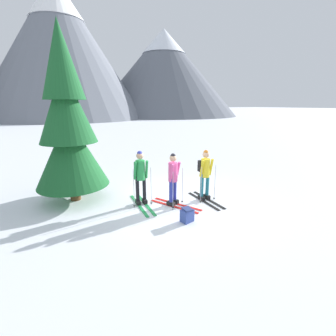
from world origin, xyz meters
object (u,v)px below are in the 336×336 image
object	(u,v)px
skier_in_yellow	(205,172)
pine_tree_near	(68,124)
skier_in_green	(140,175)
backpack_on_snow_front	(187,215)
skier_in_pink	(173,178)

from	to	relation	value
skier_in_yellow	pine_tree_near	size ratio (longest dim) A/B	0.31
skier_in_green	pine_tree_near	distance (m)	2.68
pine_tree_near	backpack_on_snow_front	size ratio (longest dim) A/B	14.10
skier_in_yellow	pine_tree_near	xyz separation A→B (m)	(-3.84, 1.75, 1.52)
skier_in_yellow	pine_tree_near	distance (m)	4.49
backpack_on_snow_front	skier_in_yellow	bearing A→B (deg)	41.39
skier_in_green	skier_in_yellow	bearing A→B (deg)	-14.61
skier_in_green	skier_in_pink	xyz separation A→B (m)	(0.88, -0.49, -0.07)
skier_in_pink	skier_in_yellow	distance (m)	1.11
pine_tree_near	skier_in_green	bearing A→B (deg)	-33.52
skier_in_green	skier_in_yellow	size ratio (longest dim) A/B	1.04
skier_in_yellow	backpack_on_snow_front	bearing A→B (deg)	-138.61
backpack_on_snow_front	skier_in_pink	bearing A→B (deg)	83.43
skier_in_green	pine_tree_near	size ratio (longest dim) A/B	0.32
skier_in_green	skier_in_pink	size ratio (longest dim) A/B	1.06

